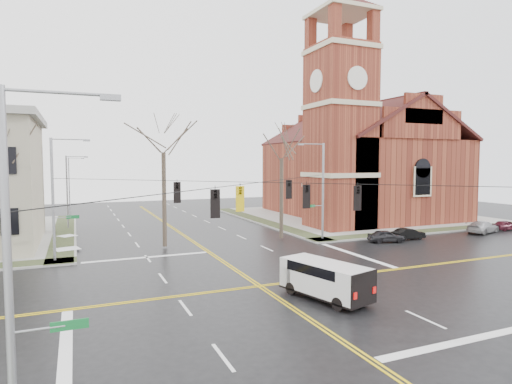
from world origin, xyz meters
name	(u,v)px	position (x,y,z in m)	size (l,w,h in m)	color
ground	(260,286)	(0.00, 0.00, 0.00)	(120.00, 120.00, 0.00)	black
sidewalks	(260,285)	(0.00, 0.00, 0.08)	(80.00, 80.00, 0.17)	gray
road_markings	(260,286)	(0.00, 0.00, 0.01)	(100.00, 100.00, 0.01)	gold
church	(355,154)	(24.76, 24.78, 8.43)	(24.28, 27.48, 27.50)	maroon
signal_pole_ne	(321,188)	(11.32, 11.50, 4.95)	(2.75, 0.22, 9.00)	gray
signal_pole_nw	(55,195)	(-11.32, 11.50, 4.95)	(2.75, 0.22, 9.00)	gray
signal_pole_sw	(16,264)	(-11.32, -11.50, 4.95)	(2.75, 0.22, 9.00)	gray
span_wires	(260,182)	(0.00, 0.00, 6.20)	(23.02, 23.02, 0.03)	black
traffic_signals	(264,196)	(0.00, -0.67, 5.45)	(8.21, 8.26, 1.30)	black
streetlight_north_a	(68,189)	(-10.65, 28.00, 4.47)	(2.30, 0.20, 8.00)	gray
streetlight_north_b	(70,181)	(-10.65, 48.00, 4.47)	(2.30, 0.20, 8.00)	gray
cargo_van	(322,277)	(2.23, -3.37, 1.17)	(3.35, 5.54, 1.98)	white
parked_car_a	(386,236)	(16.33, 8.28, 0.57)	(1.34, 3.33, 1.14)	black
parked_car_b	(409,234)	(19.22, 8.53, 0.55)	(1.16, 3.34, 1.10)	black
parked_car_c	(483,227)	(29.06, 8.45, 0.63)	(1.77, 4.37, 1.27)	#98989A
parked_car_d	(506,225)	(33.01, 8.79, 0.55)	(1.30, 3.22, 1.10)	#491521
tree_nw_far	(7,153)	(-14.62, 13.77, 8.05)	(4.00, 4.00, 11.12)	#372B23
tree_nw_near	(163,146)	(-2.99, 13.60, 8.74)	(4.00, 4.00, 12.09)	#372B23
tree_ne	(282,153)	(8.07, 13.38, 8.25)	(4.00, 4.00, 11.39)	#372B23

